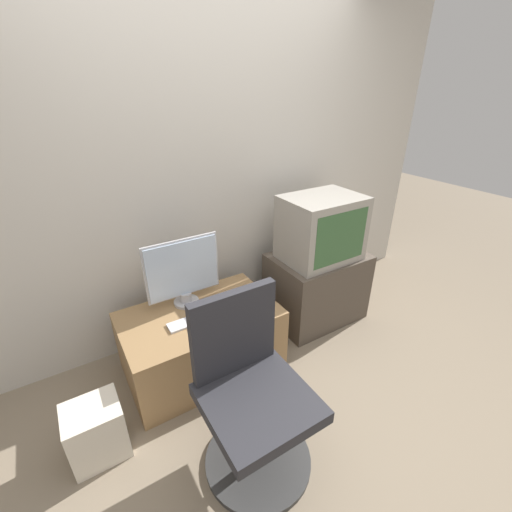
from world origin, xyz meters
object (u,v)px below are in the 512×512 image
Objects in this scene: crt_tv at (321,228)px; office_chair at (252,399)px; mouse at (230,305)px; cardboard_box_lower at (96,431)px; main_monitor at (183,272)px; keyboard at (196,320)px.

crt_tv reaches higher than office_chair.
mouse is 0.06× the size of office_chair.
mouse is 1.05m from cardboard_box_lower.
crt_tv is at bearing -7.52° from main_monitor.
main_monitor is 1.02m from cardboard_box_lower.
office_chair is at bearing -90.87° from main_monitor.
main_monitor reaches higher than cardboard_box_lower.
crt_tv reaches higher than cardboard_box_lower.
keyboard is 1.17m from crt_tv.
crt_tv is at bearing 35.12° from office_chair.
main_monitor is 0.53× the size of office_chair.
office_chair is 2.85× the size of cardboard_box_lower.
crt_tv is at bearing 10.29° from cardboard_box_lower.
keyboard is at bearing 19.35° from cardboard_box_lower.
keyboard is 0.69m from office_chair.
cardboard_box_lower is at bearing 148.25° from office_chair.
crt_tv is at bearing 4.18° from keyboard.
keyboard reaches higher than cardboard_box_lower.
office_chair is 0.87m from cardboard_box_lower.
cardboard_box_lower is (-0.97, -0.27, -0.31)m from mouse.
main_monitor is 1.51× the size of cardboard_box_lower.
mouse reaches higher than cardboard_box_lower.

